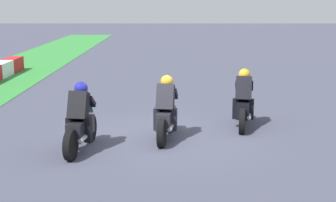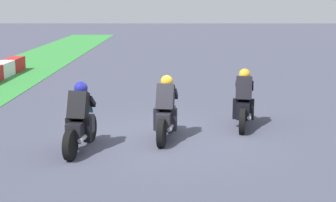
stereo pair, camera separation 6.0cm
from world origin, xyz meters
name	(u,v)px [view 1 (the left image)]	position (x,y,z in m)	size (l,w,h in m)	color
ground_plane	(167,137)	(0.00, 0.00, 0.00)	(120.00, 120.00, 0.00)	#434556
rider_lane_a	(243,103)	(0.98, -1.98, 0.62)	(2.03, 0.62, 1.51)	black
rider_lane_b	(166,113)	(-0.16, 0.02, 0.62)	(2.04, 0.59, 1.51)	black
rider_lane_c	(81,123)	(-1.08, 1.88, 0.62)	(2.04, 0.59, 1.51)	black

